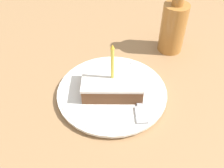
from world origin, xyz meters
The scene contains 5 objects.
ground_plane centered at (0.00, 0.00, -0.02)m, with size 2.40×2.40×0.04m.
plate centered at (-0.01, 0.02, 0.01)m, with size 0.26×0.26×0.02m.
cake_slice centered at (-0.01, 0.02, 0.04)m, with size 0.09×0.14×0.13m.
fork centered at (-0.02, -0.04, 0.02)m, with size 0.20×0.03×0.00m.
bottle centered at (0.18, -0.14, 0.08)m, with size 0.07×0.07×0.19m.
Camera 1 is at (-0.44, 0.02, 0.45)m, focal length 42.00 mm.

